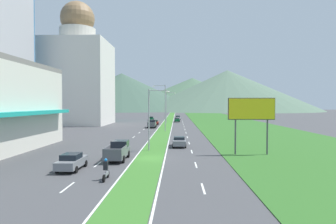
{
  "coord_description": "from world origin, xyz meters",
  "views": [
    {
      "loc": [
        3.15,
        -33.1,
        6.28
      ],
      "look_at": [
        0.7,
        45.54,
        4.12
      ],
      "focal_mm": 31.03,
      "sensor_mm": 36.0,
      "label": 1
    }
  ],
  "objects_px": {
    "motorcycle_rider": "(106,171)",
    "pickup_truck_1": "(152,124)",
    "street_lamp_mid": "(164,105)",
    "car_0": "(72,161)",
    "pickup_truck_0": "(118,151)",
    "car_6": "(151,118)",
    "car_3": "(178,118)",
    "car_5": "(177,120)",
    "billboard_roadside": "(252,111)",
    "street_lamp_near": "(151,115)",
    "car_1": "(178,117)",
    "car_4": "(179,141)",
    "car_2": "(155,122)",
    "street_lamp_far": "(167,105)"
  },
  "relations": [
    {
      "from": "street_lamp_near",
      "to": "street_lamp_mid",
      "type": "relative_size",
      "value": 0.77
    },
    {
      "from": "pickup_truck_0",
      "to": "car_6",
      "type": "bearing_deg",
      "value": 2.41
    },
    {
      "from": "car_2",
      "to": "car_0",
      "type": "bearing_deg",
      "value": 176.73
    },
    {
      "from": "car_6",
      "to": "pickup_truck_0",
      "type": "relative_size",
      "value": 0.83
    },
    {
      "from": "street_lamp_mid",
      "to": "pickup_truck_0",
      "type": "distance_m",
      "value": 34.53
    },
    {
      "from": "billboard_roadside",
      "to": "car_1",
      "type": "relative_size",
      "value": 1.6
    },
    {
      "from": "motorcycle_rider",
      "to": "car_0",
      "type": "bearing_deg",
      "value": 49.11
    },
    {
      "from": "car_1",
      "to": "car_4",
      "type": "bearing_deg",
      "value": 0.0
    },
    {
      "from": "street_lamp_mid",
      "to": "car_4",
      "type": "xyz_separation_m",
      "value": [
        3.32,
        -23.77,
        -5.31
      ]
    },
    {
      "from": "street_lamp_near",
      "to": "car_0",
      "type": "xyz_separation_m",
      "value": [
        -6.62,
        -11.46,
        -4.01
      ]
    },
    {
      "from": "street_lamp_far",
      "to": "motorcycle_rider",
      "type": "height_order",
      "value": "street_lamp_far"
    },
    {
      "from": "motorcycle_rider",
      "to": "pickup_truck_1",
      "type": "bearing_deg",
      "value": 0.83
    },
    {
      "from": "car_4",
      "to": "car_6",
      "type": "distance_m",
      "value": 70.95
    },
    {
      "from": "billboard_roadside",
      "to": "motorcycle_rider",
      "type": "height_order",
      "value": "billboard_roadside"
    },
    {
      "from": "billboard_roadside",
      "to": "pickup_truck_0",
      "type": "distance_m",
      "value": 16.81
    },
    {
      "from": "car_1",
      "to": "motorcycle_rider",
      "type": "relative_size",
      "value": 2.2
    },
    {
      "from": "car_3",
      "to": "car_6",
      "type": "xyz_separation_m",
      "value": [
        -10.54,
        -2.45,
        0.0
      ]
    },
    {
      "from": "car_1",
      "to": "pickup_truck_0",
      "type": "relative_size",
      "value": 0.81
    },
    {
      "from": "car_5",
      "to": "street_lamp_far",
      "type": "bearing_deg",
      "value": -25.37
    },
    {
      "from": "street_lamp_near",
      "to": "pickup_truck_1",
      "type": "height_order",
      "value": "street_lamp_near"
    },
    {
      "from": "car_1",
      "to": "car_5",
      "type": "bearing_deg",
      "value": -0.62
    },
    {
      "from": "car_0",
      "to": "car_4",
      "type": "bearing_deg",
      "value": -33.95
    },
    {
      "from": "car_5",
      "to": "pickup_truck_1",
      "type": "height_order",
      "value": "pickup_truck_1"
    },
    {
      "from": "street_lamp_far",
      "to": "car_1",
      "type": "distance_m",
      "value": 30.98
    },
    {
      "from": "car_0",
      "to": "car_2",
      "type": "bearing_deg",
      "value": -3.27
    },
    {
      "from": "billboard_roadside",
      "to": "car_2",
      "type": "bearing_deg",
      "value": 107.05
    },
    {
      "from": "street_lamp_near",
      "to": "car_0",
      "type": "bearing_deg",
      "value": -120.04
    },
    {
      "from": "car_2",
      "to": "car_5",
      "type": "relative_size",
      "value": 1.02
    },
    {
      "from": "street_lamp_mid",
      "to": "pickup_truck_1",
      "type": "height_order",
      "value": "street_lamp_mid"
    },
    {
      "from": "car_2",
      "to": "car_5",
      "type": "bearing_deg",
      "value": -26.14
    },
    {
      "from": "car_6",
      "to": "pickup_truck_0",
      "type": "xyz_separation_m",
      "value": [
        3.38,
        -80.36,
        0.26
      ]
    },
    {
      "from": "car_2",
      "to": "pickup_truck_1",
      "type": "height_order",
      "value": "pickup_truck_1"
    },
    {
      "from": "street_lamp_mid",
      "to": "car_6",
      "type": "xyz_separation_m",
      "value": [
        -7.08,
        46.41,
        -5.34
      ]
    },
    {
      "from": "billboard_roadside",
      "to": "pickup_truck_1",
      "type": "distance_m",
      "value": 44.23
    },
    {
      "from": "car_6",
      "to": "car_1",
      "type": "bearing_deg",
      "value": -41.65
    },
    {
      "from": "street_lamp_mid",
      "to": "car_6",
      "type": "bearing_deg",
      "value": 98.68
    },
    {
      "from": "car_0",
      "to": "pickup_truck_1",
      "type": "relative_size",
      "value": 0.83
    },
    {
      "from": "car_0",
      "to": "pickup_truck_0",
      "type": "relative_size",
      "value": 0.83
    },
    {
      "from": "street_lamp_near",
      "to": "car_3",
      "type": "height_order",
      "value": "street_lamp_near"
    },
    {
      "from": "pickup_truck_0",
      "to": "car_5",
      "type": "bearing_deg",
      "value": -5.63
    },
    {
      "from": "street_lamp_mid",
      "to": "motorcycle_rider",
      "type": "bearing_deg",
      "value": -93.86
    },
    {
      "from": "car_4",
      "to": "motorcycle_rider",
      "type": "bearing_deg",
      "value": -18.05
    },
    {
      "from": "street_lamp_near",
      "to": "car_6",
      "type": "bearing_deg",
      "value": 95.12
    },
    {
      "from": "car_1",
      "to": "car_2",
      "type": "distance_m",
      "value": 37.79
    },
    {
      "from": "car_0",
      "to": "car_5",
      "type": "height_order",
      "value": "car_0"
    },
    {
      "from": "car_0",
      "to": "pickup_truck_0",
      "type": "distance_m",
      "value": 6.23
    },
    {
      "from": "car_1",
      "to": "pickup_truck_0",
      "type": "distance_m",
      "value": 92.32
    },
    {
      "from": "billboard_roadside",
      "to": "car_5",
      "type": "distance_m",
      "value": 65.93
    },
    {
      "from": "car_3",
      "to": "motorcycle_rider",
      "type": "height_order",
      "value": "motorcycle_rider"
    },
    {
      "from": "street_lamp_far",
      "to": "car_5",
      "type": "xyz_separation_m",
      "value": [
        3.24,
        6.84,
        -5.1
      ]
    }
  ]
}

